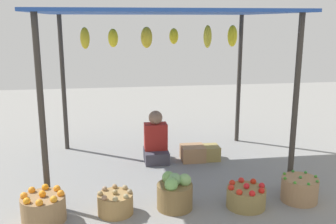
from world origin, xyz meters
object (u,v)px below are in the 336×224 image
(vendor_person, at_px, (156,142))
(wooden_crate_stacked_rear, at_px, (193,153))
(wooden_crate_near_vendor, at_px, (206,153))
(basket_cabbages, at_px, (175,193))
(basket_red_tomatoes, at_px, (246,197))
(basket_oranges, at_px, (43,208))
(basket_potatoes, at_px, (115,203))
(basket_green_chilies, at_px, (299,189))

(vendor_person, bearing_deg, wooden_crate_stacked_rear, -6.81)
(vendor_person, relative_size, wooden_crate_near_vendor, 1.99)
(basket_cabbages, relative_size, wooden_crate_stacked_rear, 1.21)
(basket_red_tomatoes, bearing_deg, wooden_crate_stacked_rear, 100.38)
(basket_oranges, distance_m, basket_cabbages, 1.44)
(basket_potatoes, relative_size, basket_green_chilies, 0.92)
(basket_potatoes, relative_size, wooden_crate_near_vendor, 1.01)
(vendor_person, bearing_deg, wooden_crate_near_vendor, -4.71)
(basket_red_tomatoes, relative_size, basket_green_chilies, 1.05)
(basket_green_chilies, bearing_deg, wooden_crate_stacked_rear, 122.47)
(basket_oranges, distance_m, wooden_crate_near_vendor, 2.68)
(basket_potatoes, relative_size, wooden_crate_stacked_rear, 1.13)
(basket_potatoes, distance_m, wooden_crate_stacked_rear, 1.93)
(wooden_crate_near_vendor, relative_size, wooden_crate_stacked_rear, 1.12)
(basket_red_tomatoes, distance_m, basket_green_chilies, 0.68)
(basket_oranges, height_order, basket_red_tomatoes, basket_oranges)
(basket_cabbages, distance_m, wooden_crate_near_vendor, 1.67)
(basket_oranges, bearing_deg, wooden_crate_stacked_rear, 38.57)
(vendor_person, distance_m, basket_oranges, 2.16)
(vendor_person, bearing_deg, basket_green_chilies, -46.16)
(basket_green_chilies, bearing_deg, basket_red_tomatoes, -175.33)
(basket_potatoes, height_order, basket_cabbages, basket_cabbages)
(vendor_person, xyz_separation_m, wooden_crate_near_vendor, (0.77, -0.06, -0.19))
(basket_potatoes, relative_size, basket_red_tomatoes, 0.88)
(basket_cabbages, xyz_separation_m, basket_red_tomatoes, (0.82, -0.09, -0.07))
(vendor_person, distance_m, basket_green_chilies, 2.21)
(basket_cabbages, distance_m, basket_red_tomatoes, 0.82)
(basket_cabbages, relative_size, wooden_crate_near_vendor, 1.09)
(vendor_person, xyz_separation_m, basket_green_chilies, (1.53, -1.59, -0.16))
(vendor_person, relative_size, basket_potatoes, 1.97)
(basket_potatoes, xyz_separation_m, basket_green_chilies, (2.17, -0.01, 0.02))
(basket_cabbages, bearing_deg, basket_potatoes, -178.17)
(basket_oranges, height_order, basket_green_chilies, basket_oranges)
(basket_red_tomatoes, bearing_deg, basket_potatoes, 177.47)
(basket_potatoes, distance_m, wooden_crate_near_vendor, 2.07)
(wooden_crate_stacked_rear, bearing_deg, vendor_person, 173.19)
(vendor_person, xyz_separation_m, wooden_crate_stacked_rear, (0.56, -0.07, -0.18))
(basket_oranges, xyz_separation_m, basket_red_tomatoes, (2.25, -0.02, -0.03))
(vendor_person, bearing_deg, basket_red_tomatoes, -62.77)
(wooden_crate_near_vendor, bearing_deg, basket_cabbages, -116.35)
(vendor_person, distance_m, basket_red_tomatoes, 1.86)
(basket_potatoes, bearing_deg, basket_red_tomatoes, -2.53)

